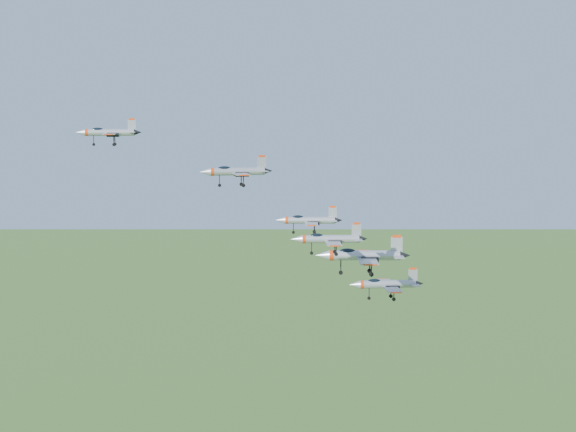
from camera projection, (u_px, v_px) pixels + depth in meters
name	position (u px, v px, depth m)	size (l,w,h in m)	color
jet_lead	(108.00, 132.00, 130.60)	(10.65, 8.95, 2.86)	#989DA3
jet_left_high	(235.00, 171.00, 129.77)	(12.06, 10.00, 3.22)	#989DA3
jet_right_high	(328.00, 239.00, 108.30)	(10.34, 8.78, 2.80)	#989DA3
jet_left_low	(308.00, 220.00, 138.66)	(11.42, 9.76, 3.13)	#989DA3
jet_right_low	(362.00, 255.00, 117.00)	(13.72, 11.71, 3.75)	#989DA3
jet_trail	(385.00, 284.00, 132.98)	(12.60, 10.63, 3.39)	#989DA3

